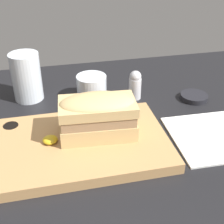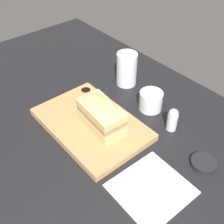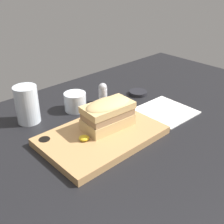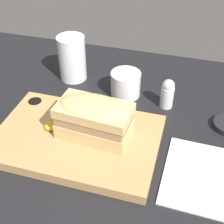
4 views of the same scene
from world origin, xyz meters
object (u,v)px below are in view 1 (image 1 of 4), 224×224
object	(u,v)px
sandwich	(98,114)
salt_shaker	(135,85)
serving_board	(81,144)
condiment_dish	(194,97)
water_glass	(27,80)
napkin	(211,136)
wine_glass	(92,88)

from	to	relation	value
sandwich	salt_shaker	distance (cm)	21.16
sandwich	salt_shaker	size ratio (longest dim) A/B	2.04
serving_board	condiment_dish	size ratio (longest dim) A/B	4.93
water_glass	napkin	distance (cm)	45.93
napkin	condiment_dish	bearing A→B (deg)	77.41
serving_board	napkin	distance (cm)	27.52
water_glass	salt_shaker	xyz separation A→B (cm)	(26.49, -5.82, -1.40)
wine_glass	serving_board	bearing A→B (deg)	-105.51
water_glass	condiment_dish	xyz separation A→B (cm)	(41.18, -9.74, -4.58)
water_glass	wine_glass	distance (cm)	16.28
serving_board	napkin	world-z (taller)	serving_board
serving_board	sandwich	size ratio (longest dim) A/B	2.22
water_glass	salt_shaker	bearing A→B (deg)	-12.39
sandwich	wine_glass	distance (cm)	19.30
serving_board	napkin	size ratio (longest dim) A/B	1.92
serving_board	wine_glass	xyz separation A→B (cm)	(5.55, 20.00, 1.87)
sandwich	napkin	xyz separation A→B (cm)	(23.71, -3.45, -6.71)
water_glass	condiment_dish	bearing A→B (deg)	-13.31
napkin	condiment_dish	size ratio (longest dim) A/B	2.57
serving_board	sandwich	world-z (taller)	sandwich
water_glass	condiment_dish	size ratio (longest dim) A/B	1.74
wine_glass	condiment_dish	size ratio (longest dim) A/B	1.09
serving_board	condiment_dish	xyz separation A→B (cm)	(31.04, 13.96, -0.45)
water_glass	napkin	size ratio (longest dim) A/B	0.68
napkin	water_glass	bearing A→B (deg)	145.35
napkin	salt_shaker	distance (cm)	23.27
wine_glass	condiment_dish	xyz separation A→B (cm)	(25.49, -6.04, -2.32)
napkin	salt_shaker	bearing A→B (deg)	118.80
sandwich	salt_shaker	bearing A→B (deg)	52.88
serving_board	water_glass	xyz separation A→B (cm)	(-10.14, 23.70, 4.13)
serving_board	condiment_dish	distance (cm)	34.04
sandwich	condiment_dish	bearing A→B (deg)	25.04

